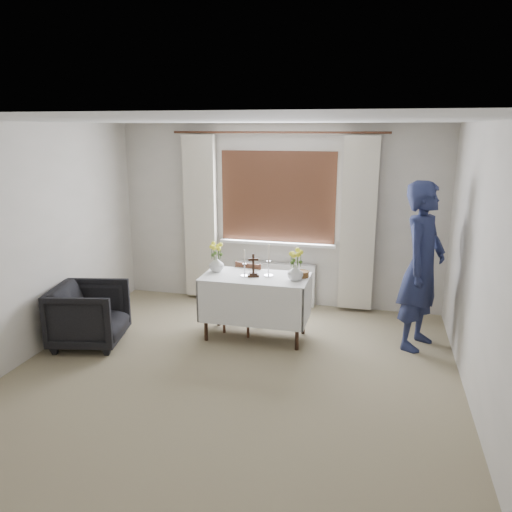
{
  "coord_description": "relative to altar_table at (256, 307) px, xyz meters",
  "views": [
    {
      "loc": [
        1.34,
        -4.19,
        2.44
      ],
      "look_at": [
        0.05,
        1.01,
        1.06
      ],
      "focal_mm": 35.0,
      "sensor_mm": 36.0,
      "label": 1
    }
  ],
  "objects": [
    {
      "name": "flower_vase_right",
      "position": [
        0.47,
        -0.04,
        0.48
      ],
      "size": [
        0.19,
        0.19,
        0.19
      ],
      "primitive_type": "imported",
      "rotation": [
        0.0,
        0.0,
        -0.02
      ],
      "color": "silver",
      "rests_on": "altar_table"
    },
    {
      "name": "candlestick_right",
      "position": [
        0.15,
        0.04,
        0.57
      ],
      "size": [
        0.12,
        0.12,
        0.38
      ],
      "primitive_type": null,
      "rotation": [
        0.0,
        0.0,
        0.16
      ],
      "color": "silver",
      "rests_on": "altar_table"
    },
    {
      "name": "wicker_basket",
      "position": [
        0.52,
        0.11,
        0.41
      ],
      "size": [
        0.21,
        0.21,
        0.07
      ],
      "primitive_type": "cylinder",
      "rotation": [
        0.0,
        0.0,
        0.22
      ],
      "color": "brown",
      "rests_on": "altar_table"
    },
    {
      "name": "ground",
      "position": [
        0.0,
        -1.21,
        -0.38
      ],
      "size": [
        5.0,
        5.0,
        0.0
      ],
      "primitive_type": "plane",
      "color": "gray",
      "rests_on": "ground"
    },
    {
      "name": "wooden_cross",
      "position": [
        -0.02,
        -0.02,
        0.52
      ],
      "size": [
        0.15,
        0.13,
        0.27
      ],
      "primitive_type": null,
      "rotation": [
        0.0,
        0.0,
        0.34
      ],
      "color": "black",
      "rests_on": "altar_table"
    },
    {
      "name": "person",
      "position": [
        1.85,
        0.22,
        0.57
      ],
      "size": [
        0.7,
        0.82,
        1.89
      ],
      "primitive_type": "imported",
      "rotation": [
        0.0,
        0.0,
        1.15
      ],
      "color": "navy",
      "rests_on": "ground"
    },
    {
      "name": "radiator",
      "position": [
        0.0,
        1.21,
        -0.08
      ],
      "size": [
        1.1,
        0.1,
        0.6
      ],
      "primitive_type": "cube",
      "color": "silver",
      "rests_on": "ground"
    },
    {
      "name": "candlestick_left",
      "position": [
        -0.12,
        -0.03,
        0.54
      ],
      "size": [
        0.12,
        0.12,
        0.32
      ],
      "primitive_type": null,
      "rotation": [
        0.0,
        0.0,
        0.43
      ],
      "color": "silver",
      "rests_on": "altar_table"
    },
    {
      "name": "wooden_chair",
      "position": [
        -0.21,
        0.16,
        0.03
      ],
      "size": [
        0.46,
        0.46,
        0.83
      ],
      "primitive_type": null,
      "rotation": [
        0.0,
        0.0,
        -0.21
      ],
      "color": "#4F2B1B",
      "rests_on": "ground"
    },
    {
      "name": "altar_table",
      "position": [
        0.0,
        0.0,
        0.0
      ],
      "size": [
        1.24,
        0.64,
        0.76
      ],
      "primitive_type": "cube",
      "color": "white",
      "rests_on": "ground"
    },
    {
      "name": "armchair",
      "position": [
        -1.81,
        -0.64,
        -0.03
      ],
      "size": [
        0.92,
        0.9,
        0.71
      ],
      "primitive_type": "imported",
      "rotation": [
        0.0,
        0.0,
        1.78
      ],
      "color": "black",
      "rests_on": "ground"
    },
    {
      "name": "flower_vase_left",
      "position": [
        -0.5,
        0.08,
        0.47
      ],
      "size": [
        0.19,
        0.19,
        0.19
      ],
      "primitive_type": "imported",
      "rotation": [
        0.0,
        0.0,
        0.06
      ],
      "color": "silver",
      "rests_on": "altar_table"
    }
  ]
}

